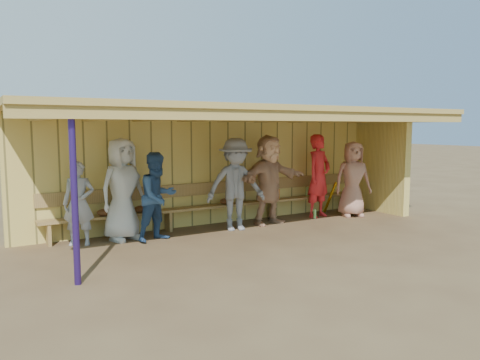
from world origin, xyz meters
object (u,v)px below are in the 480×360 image
Objects in this scene: player_b at (123,189)px; bench at (222,200)px; player_a at (79,203)px; player_e at (236,184)px; player_f at (269,180)px; player_h at (353,179)px; player_g at (319,176)px; player_c at (158,197)px.

player_b reaches higher than bench.
player_e is (3.05, -0.36, 0.19)m from player_a.
player_f reaches higher than player_e.
player_e is 3.16m from player_h.
player_b is at bearing -175.79° from player_e.
player_g is 0.26× the size of bench.
player_b is at bearing 164.97° from player_f.
player_a is 5.47m from player_g.
player_e is (1.70, 0.04, 0.12)m from player_c.
player_e is 0.97× the size of player_g.
bench is (-0.88, 0.52, -0.45)m from player_f.
bench is at bearing 29.57° from player_a.
bench is at bearing 5.45° from player_c.
player_f is 1.12m from bench.
player_f is 1.10× the size of player_h.
player_c is at bearing -165.57° from player_e.
player_g is (1.48, 0.08, -0.00)m from player_f.
player_b is at bearing 22.84° from player_a.
player_a is 1.41m from player_c.
player_g reaches higher than player_b.
bench is at bearing 98.77° from player_e.
player_c is 4.12m from player_g.
player_a is 0.83m from player_b.
player_a is at bearing 146.58° from player_c.
player_c is 1.71m from player_e.
player_b is 4.66m from player_g.
player_f is 1.48m from player_g.
player_f reaches higher than bench.
player_c is 0.85× the size of player_g.
player_f is 2.24m from player_h.
player_a is at bearing -173.80° from player_e.
player_g is (5.46, -0.14, 0.22)m from player_a.
player_g is (4.11, 0.27, 0.15)m from player_c.
player_e reaches higher than bench.
player_g is at bearing 22.52° from player_a.
player_h is (4.86, -0.08, 0.06)m from player_c.
bench is at bearing -173.19° from player_h.
player_e is (2.25, -0.35, -0.01)m from player_b.
player_b is (0.80, -0.02, 0.20)m from player_a.
player_e reaches higher than player_h.
player_a is 3.08m from player_e.
player_f is at bearing -22.47° from player_b.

